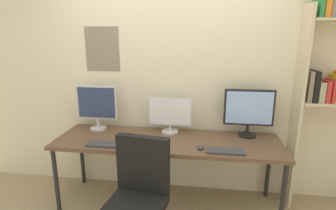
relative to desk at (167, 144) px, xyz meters
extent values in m
cube|color=beige|center=(0.00, 0.42, 0.61)|extent=(4.67, 0.10, 2.60)
cube|color=gray|center=(-0.78, 0.37, 0.93)|extent=(0.38, 0.01, 0.48)
cube|color=brown|center=(0.00, 0.00, 0.03)|extent=(2.27, 0.68, 0.04)
cylinder|color=#262628|center=(-1.09, -0.29, -0.34)|extent=(0.04, 0.04, 0.70)
cylinder|color=#262628|center=(1.09, -0.29, -0.34)|extent=(0.04, 0.04, 0.70)
cylinder|color=#262628|center=(-1.09, 0.29, -0.34)|extent=(0.04, 0.04, 0.70)
cylinder|color=#262628|center=(1.09, 0.29, -0.34)|extent=(0.04, 0.04, 0.70)
cube|color=beige|center=(1.29, 0.23, 0.33)|extent=(0.03, 0.28, 2.05)
cube|color=gray|center=(1.36, 0.23, 0.60)|extent=(0.04, 0.22, 0.30)
cube|color=black|center=(1.40, 0.23, 0.60)|extent=(0.05, 0.22, 0.30)
cube|color=tan|center=(1.46, 0.23, 0.55)|extent=(0.06, 0.22, 0.20)
cube|color=red|center=(1.52, 0.23, 0.55)|extent=(0.04, 0.22, 0.21)
cube|color=red|center=(1.56, 0.23, 0.55)|extent=(0.02, 0.22, 0.21)
cube|color=gold|center=(1.60, 0.22, 0.58)|extent=(0.04, 0.22, 0.26)
cube|color=#287F3D|center=(1.35, 0.22, 1.32)|extent=(0.04, 0.22, 0.18)
cube|color=orange|center=(1.41, 0.24, 1.36)|extent=(0.05, 0.22, 0.28)
cube|color=gray|center=(1.47, 0.23, 1.35)|extent=(0.05, 0.22, 0.24)
cube|color=black|center=(-0.15, -0.76, -0.22)|extent=(0.50, 0.50, 0.08)
cube|color=black|center=(-0.12, -0.57, 0.06)|extent=(0.45, 0.13, 0.48)
cylinder|color=silver|center=(-0.82, 0.21, 0.06)|extent=(0.18, 0.18, 0.02)
cylinder|color=silver|center=(-0.82, 0.21, 0.12)|extent=(0.03, 0.03, 0.10)
cube|color=silver|center=(-0.82, 0.21, 0.36)|extent=(0.45, 0.03, 0.37)
cube|color=navy|center=(-0.82, 0.20, 0.36)|extent=(0.42, 0.01, 0.34)
cylinder|color=silver|center=(0.00, 0.21, 0.06)|extent=(0.18, 0.18, 0.02)
cylinder|color=silver|center=(0.00, 0.21, 0.10)|extent=(0.03, 0.03, 0.06)
cube|color=silver|center=(0.00, 0.21, 0.28)|extent=(0.47, 0.03, 0.30)
cube|color=white|center=(0.00, 0.20, 0.28)|extent=(0.44, 0.01, 0.27)
cylinder|color=black|center=(0.82, 0.21, 0.06)|extent=(0.18, 0.18, 0.02)
cylinder|color=black|center=(0.82, 0.21, 0.12)|extent=(0.03, 0.03, 0.10)
cube|color=black|center=(0.82, 0.21, 0.36)|extent=(0.50, 0.03, 0.37)
cube|color=#8CB2F2|center=(0.82, 0.20, 0.36)|extent=(0.46, 0.01, 0.34)
cube|color=#38383D|center=(-0.56, -0.23, 0.06)|extent=(0.38, 0.13, 0.02)
cube|color=#38383D|center=(0.56, -0.23, 0.06)|extent=(0.34, 0.13, 0.02)
ellipsoid|color=#38383D|center=(0.34, -0.18, 0.07)|extent=(0.06, 0.10, 0.03)
camera|label=1|loc=(0.35, -2.50, 1.07)|focal=28.46mm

